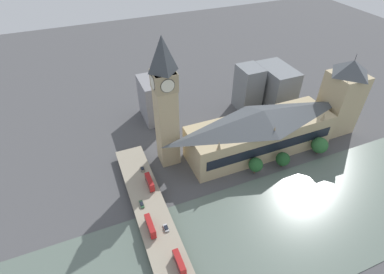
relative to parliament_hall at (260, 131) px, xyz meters
name	(u,v)px	position (x,y,z in m)	size (l,w,h in m)	color
ground_plane	(260,169)	(-16.05, 8.00, -14.50)	(600.00, 600.00, 0.00)	#4C4C4F
river_water	(301,219)	(-53.46, 8.00, -14.35)	(62.82, 360.00, 0.30)	slate
parliament_hall	(260,131)	(0.00, 0.00, 0.00)	(26.56, 89.58, 29.24)	tan
clock_tower	(165,103)	(12.07, 54.21, 25.92)	(12.04, 12.04, 76.03)	tan
victoria_tower	(342,97)	(0.05, -58.65, 10.21)	(19.72, 19.72, 53.43)	tan
road_bridge	(171,265)	(-53.46, 75.53, -10.63)	(157.63, 15.78, 4.78)	gray
double_decker_bus_lead	(150,226)	(-34.04, 78.69, -6.92)	(11.18, 2.65, 5.10)	red
double_decker_bus_mid	(179,262)	(-55.27, 72.54, -6.98)	(10.30, 2.65, 4.99)	red
double_decker_bus_rear	(150,182)	(-7.98, 71.49, -6.97)	(10.50, 2.62, 5.02)	red
car_northbound_lead	(143,169)	(4.70, 72.12, -9.02)	(4.06, 1.86, 1.43)	slate
car_northbound_mid	(166,228)	(-36.36, 72.02, -9.04)	(4.11, 1.88, 1.38)	silver
car_southbound_lead	(142,204)	(-18.89, 78.90, -9.07)	(4.71, 1.77, 1.31)	#2D5638
city_block_west	(248,88)	(44.25, -17.63, 1.87)	(18.17, 15.03, 32.75)	slate
city_block_center	(275,87)	(39.80, -37.52, 0.87)	(31.30, 19.42, 30.75)	slate
city_block_east	(154,99)	(58.10, 48.80, 0.20)	(24.96, 16.75, 29.41)	gray
tree_embankment_near	(320,145)	(-17.64, -32.06, -7.75)	(9.77, 9.77, 11.64)	brown
tree_embankment_mid	(283,159)	(-18.73, -4.76, -8.51)	(8.08, 8.08, 10.04)	brown
tree_embankment_far	(256,165)	(-17.27, 12.56, -7.94)	(8.14, 8.14, 10.64)	brown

